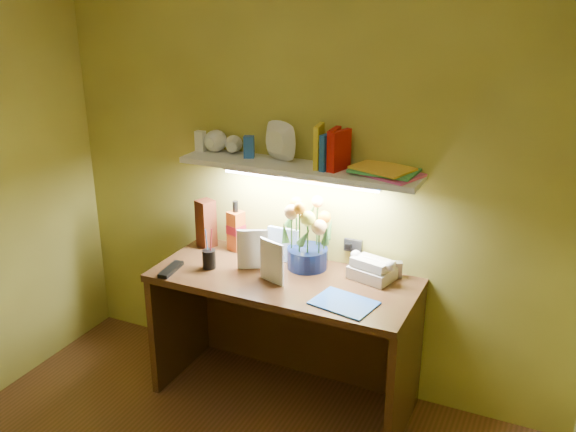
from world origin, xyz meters
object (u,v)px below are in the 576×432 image
(desk_clock, at_px, (394,269))
(whisky_bottle, at_px, (236,226))
(flower_bouquet, at_px, (308,234))
(desk, at_px, (284,339))
(telephone, at_px, (372,267))

(desk_clock, distance_m, whisky_bottle, 0.93)
(flower_bouquet, bearing_deg, desk, -110.61)
(flower_bouquet, height_order, telephone, flower_bouquet)
(telephone, relative_size, desk_clock, 2.51)
(desk, relative_size, telephone, 6.43)
(desk_clock, bearing_deg, desk, -177.18)
(desk, height_order, flower_bouquet, flower_bouquet)
(telephone, xyz_separation_m, whisky_bottle, (-0.83, 0.04, 0.08))
(desk, distance_m, telephone, 0.64)
(desk, relative_size, whisky_bottle, 4.73)
(desk, xyz_separation_m, desk_clock, (0.52, 0.25, 0.42))
(telephone, bearing_deg, whisky_bottle, -168.21)
(telephone, height_order, whisky_bottle, whisky_bottle)
(desk, distance_m, whisky_bottle, 0.70)
(desk, relative_size, desk_clock, 16.14)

